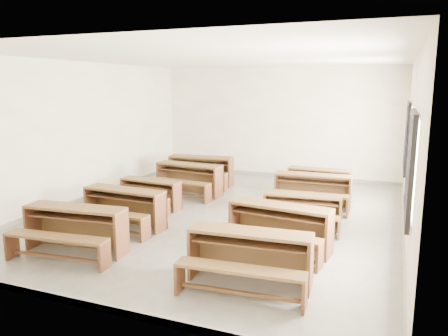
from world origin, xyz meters
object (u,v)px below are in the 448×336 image
at_px(desk_set_1, 123,205).
at_px(desk_set_2, 150,192).
at_px(desk_set_0, 74,226).
at_px(desk_set_4, 200,169).
at_px(desk_set_7, 302,209).
at_px(desk_set_8, 312,188).
at_px(desk_set_3, 188,177).
at_px(desk_set_6, 279,224).
at_px(desk_set_5, 249,254).
at_px(desk_set_9, 319,180).

height_order(desk_set_1, desk_set_2, desk_set_1).
xyz_separation_m(desk_set_0, desk_set_4, (-0.18, 5.21, 0.01)).
height_order(desk_set_7, desk_set_8, desk_set_8).
xyz_separation_m(desk_set_3, desk_set_8, (3.07, -0.04, -0.01)).
height_order(desk_set_2, desk_set_7, desk_set_7).
xyz_separation_m(desk_set_6, desk_set_7, (0.11, 1.28, -0.06)).
relative_size(desk_set_0, desk_set_6, 0.99).
relative_size(desk_set_3, desk_set_6, 1.00).
distance_m(desk_set_3, desk_set_5, 5.16).
height_order(desk_set_2, desk_set_5, desk_set_5).
xyz_separation_m(desk_set_5, desk_set_6, (0.05, 1.39, 0.01)).
height_order(desk_set_1, desk_set_6, desk_set_6).
distance_m(desk_set_1, desk_set_7, 3.39).
xyz_separation_m(desk_set_5, desk_set_9, (0.04, 5.24, -0.04)).
height_order(desk_set_2, desk_set_3, desk_set_3).
distance_m(desk_set_0, desk_set_8, 5.11).
height_order(desk_set_2, desk_set_9, desk_set_9).
bearing_deg(desk_set_7, desk_set_9, 87.66).
height_order(desk_set_3, desk_set_6, desk_set_3).
bearing_deg(desk_set_8, desk_set_7, -88.28).
xyz_separation_m(desk_set_3, desk_set_5, (3.00, -4.20, -0.01)).
xyz_separation_m(desk_set_4, desk_set_6, (3.20, -3.89, -0.01)).
bearing_deg(desk_set_4, desk_set_0, -93.55).
bearing_deg(desk_set_6, desk_set_3, 143.73).
distance_m(desk_set_4, desk_set_9, 3.20).
bearing_deg(desk_set_1, desk_set_0, -86.39).
relative_size(desk_set_1, desk_set_4, 0.92).
xyz_separation_m(desk_set_2, desk_set_9, (3.27, 2.45, 0.03)).
bearing_deg(desk_set_5, desk_set_6, 84.23).
bearing_deg(desk_set_3, desk_set_1, -84.43).
bearing_deg(desk_set_2, desk_set_1, -76.18).
xyz_separation_m(desk_set_2, desk_set_6, (3.28, -1.40, 0.07)).
height_order(desk_set_0, desk_set_8, desk_set_0).
height_order(desk_set_5, desk_set_9, desk_set_5).
distance_m(desk_set_5, desk_set_8, 4.17).
xyz_separation_m(desk_set_1, desk_set_3, (0.01, 2.74, 0.02)).
distance_m(desk_set_4, desk_set_7, 4.23).
relative_size(desk_set_3, desk_set_4, 0.98).
bearing_deg(desk_set_9, desk_set_8, -87.25).
height_order(desk_set_0, desk_set_2, desk_set_0).
relative_size(desk_set_1, desk_set_2, 1.15).
distance_m(desk_set_2, desk_set_9, 4.09).
relative_size(desk_set_4, desk_set_9, 1.20).
xyz_separation_m(desk_set_4, desk_set_8, (3.24, -1.11, -0.02)).
relative_size(desk_set_7, desk_set_8, 0.90).
relative_size(desk_set_5, desk_set_8, 1.03).
bearing_deg(desk_set_5, desk_set_2, 135.34).
bearing_deg(desk_set_3, desk_set_8, 5.11).
height_order(desk_set_1, desk_set_5, desk_set_5).
distance_m(desk_set_6, desk_set_8, 2.78).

